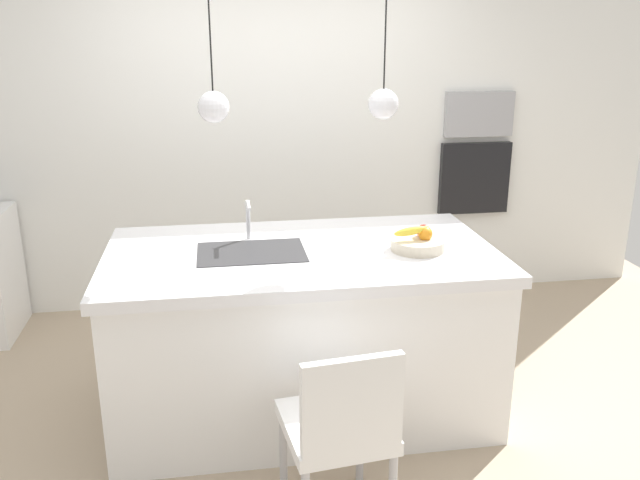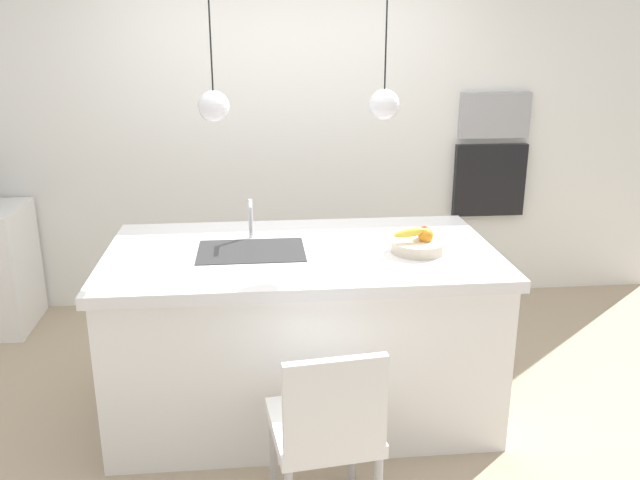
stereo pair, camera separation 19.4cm
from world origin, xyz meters
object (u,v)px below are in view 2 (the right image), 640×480
object	(u,v)px
fruit_bowl	(419,243)
oven	(489,180)
chair_near	(327,426)
microwave	(494,115)

from	to	relation	value
fruit_bowl	oven	world-z (taller)	oven
fruit_bowl	chair_near	bearing A→B (deg)	-123.36
fruit_bowl	microwave	distance (m)	1.99
chair_near	microwave	bearing A→B (deg)	58.81
oven	chair_near	bearing A→B (deg)	-121.19
fruit_bowl	oven	size ratio (longest dim) A/B	0.51
microwave	oven	bearing A→B (deg)	0.00
fruit_bowl	microwave	world-z (taller)	microwave
fruit_bowl	microwave	size ratio (longest dim) A/B	0.53
fruit_bowl	chair_near	xyz separation A→B (m)	(-0.58, -0.89, -0.49)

